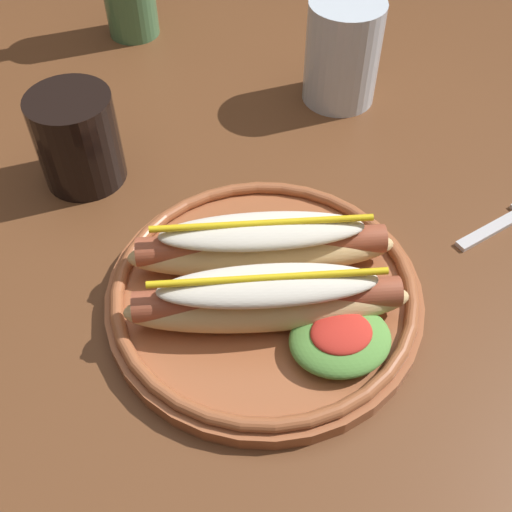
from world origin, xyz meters
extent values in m
plane|color=brown|center=(0.00, 0.00, 0.00)|extent=(8.00, 8.00, 0.00)
cube|color=brown|center=(0.00, 0.00, 0.72)|extent=(1.29, 1.01, 0.04)
cylinder|color=brown|center=(0.55, 0.41, 0.35)|extent=(0.06, 0.06, 0.70)
cylinder|color=#9E5633|center=(0.04, -0.19, 0.75)|extent=(0.28, 0.28, 0.02)
torus|color=#9E5633|center=(0.04, -0.19, 0.76)|extent=(0.27, 0.27, 0.01)
ellipsoid|color=tan|center=(0.03, -0.22, 0.78)|extent=(0.25, 0.09, 0.04)
cylinder|color=#9E4C33|center=(0.03, -0.22, 0.78)|extent=(0.22, 0.06, 0.03)
ellipsoid|color=silver|center=(0.03, -0.22, 0.80)|extent=(0.19, 0.07, 0.02)
cylinder|color=yellow|center=(0.03, -0.22, 0.81)|extent=(0.19, 0.04, 0.01)
ellipsoid|color=tan|center=(0.04, -0.16, 0.78)|extent=(0.25, 0.09, 0.04)
cylinder|color=#9E4C33|center=(0.04, -0.16, 0.78)|extent=(0.22, 0.06, 0.03)
ellipsoid|color=silver|center=(0.04, -0.16, 0.80)|extent=(0.19, 0.07, 0.02)
cylinder|color=yellow|center=(0.04, -0.16, 0.81)|extent=(0.19, 0.04, 0.01)
ellipsoid|color=#5B9942|center=(0.08, -0.26, 0.77)|extent=(0.09, 0.07, 0.02)
ellipsoid|color=red|center=(0.08, -0.26, 0.78)|extent=(0.05, 0.04, 0.01)
cube|color=silver|center=(0.28, -0.16, 0.74)|extent=(0.08, 0.04, 0.00)
cylinder|color=black|center=(-0.11, 0.02, 0.79)|extent=(0.09, 0.09, 0.10)
cylinder|color=silver|center=(0.21, 0.10, 0.80)|extent=(0.09, 0.09, 0.12)
camera|label=1|loc=(-0.05, -0.51, 1.20)|focal=43.54mm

